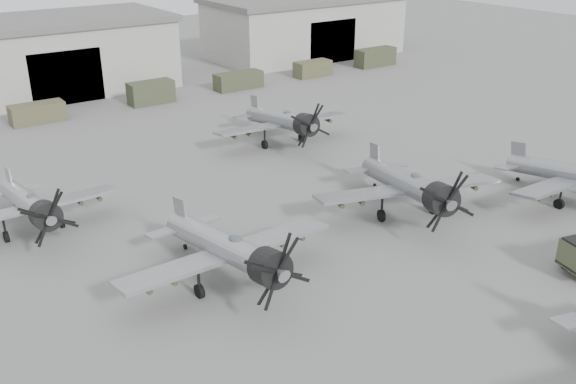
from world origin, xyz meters
name	(u,v)px	position (x,y,z in m)	size (l,w,h in m)	color
ground	(431,355)	(0.00, 0.00, 0.00)	(220.00, 220.00, 0.00)	#5D5D5A
hangar_center	(47,55)	(0.00, 61.96, 4.37)	(29.00, 14.80, 8.70)	#A8A99E
hangar_right	(304,26)	(38.00, 61.96, 4.37)	(29.00, 14.80, 8.70)	#A8A99E
support_truck_3	(37,113)	(-4.93, 50.00, 0.99)	(5.39, 2.20, 1.99)	#4B4A31
support_truck_4	(151,92)	(7.66, 50.00, 1.26)	(5.08, 2.20, 2.52)	#393F29
support_truck_5	(239,81)	(19.16, 50.00, 1.02)	(6.02, 2.20, 2.03)	#3A3F29
support_truck_6	(313,69)	(30.56, 50.00, 1.02)	(4.98, 2.20, 2.04)	#4A4A30
support_truck_7	(375,57)	(41.63, 50.00, 1.24)	(6.08, 2.20, 2.48)	#393D28
aircraft_mid_1	(230,250)	(-4.81, 11.01, 2.42)	(13.24, 11.91, 5.32)	#94979D
aircraft_mid_2	(411,186)	(10.13, 11.73, 2.46)	(13.52, 12.18, 5.42)	gray
aircraft_far_0	(31,205)	(-12.25, 24.23, 2.19)	(11.96, 10.76, 4.81)	#979AA0
aircraft_far_1	(284,121)	(11.75, 29.51, 2.38)	(13.15, 11.84, 5.24)	gray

